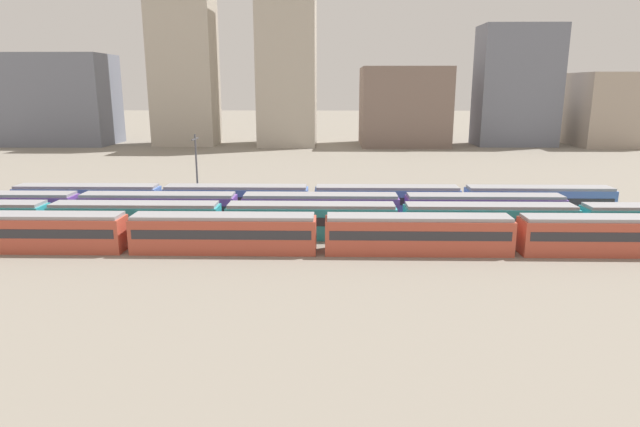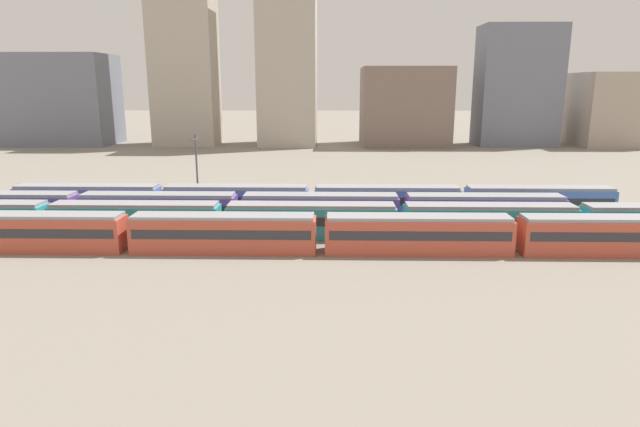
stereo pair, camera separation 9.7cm
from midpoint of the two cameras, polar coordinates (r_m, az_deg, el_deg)
ground_plane at (r=67.45m, az=-25.26°, el=-1.57°), size 600.00×600.00×0.00m
train_track_0 at (r=55.36m, az=19.98°, el=-2.10°), size 112.50×3.06×3.75m
train_track_1 at (r=57.89m, az=8.41°, el=-0.77°), size 112.50×3.06×3.75m
train_track_2 at (r=63.39m, az=-8.56°, el=0.47°), size 74.70×3.06×3.75m
train_track_3 at (r=67.61m, az=-0.96°, el=1.42°), size 74.70×3.06×3.75m
catenary_pole_1 at (r=71.98m, az=-12.98°, el=4.71°), size 0.24×3.20×9.86m
distant_building_0 at (r=167.02m, az=-26.07°, el=10.77°), size 29.57×17.49×24.25m
distant_building_1 at (r=154.56m, az=-14.30°, el=16.44°), size 16.62×12.78×50.37m
distant_building_2 at (r=149.98m, az=-3.52°, el=17.68°), size 15.15×18.93×54.37m
distant_building_3 at (r=150.48m, az=8.82°, el=11.13°), size 23.10×20.07×20.74m
distant_building_4 at (r=157.15m, az=20.10°, el=12.54°), size 20.83×12.10×31.49m
distant_building_5 at (r=166.94m, az=28.25°, el=9.69°), size 18.35×19.03×19.31m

